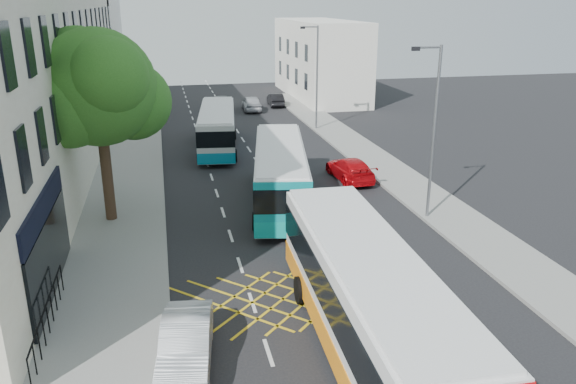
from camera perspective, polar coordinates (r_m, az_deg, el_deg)
pavement_left at (r=28.05m, az=-17.45°, el=-2.70°), size 5.00×70.00×0.15m
pavement_right at (r=30.91m, az=13.48°, el=-0.33°), size 3.00×70.00×0.15m
terrace_main at (r=36.66m, az=-26.24°, el=11.98°), size 8.30×45.00×13.50m
terrace_far at (r=66.79m, az=-20.35°, el=13.51°), size 8.00×20.00×10.00m
building_right at (r=61.72m, az=3.19°, el=13.33°), size 6.00×18.00×8.00m
street_tree at (r=26.46m, az=-18.81°, el=9.89°), size 6.30×5.70×8.80m
lamp_near at (r=26.57m, az=14.47°, el=6.65°), size 1.45×0.15×8.00m
lamp_far at (r=45.05m, az=2.84°, el=12.05°), size 1.45×0.15×8.00m
railings at (r=19.24m, az=-23.23°, el=-11.60°), size 0.08×5.60×1.14m
bus_near at (r=16.73m, az=8.12°, el=-10.86°), size 3.25×11.82×3.30m
bus_mid at (r=28.62m, az=-0.80°, el=1.87°), size 4.46×11.08×3.04m
bus_far at (r=39.75m, az=-7.18°, el=6.46°), size 3.62×10.46×2.88m
parked_car_silver at (r=16.91m, az=-10.32°, el=-14.93°), size 1.91×4.18×1.33m
red_hatchback at (r=33.00m, az=6.32°, el=2.35°), size 2.03×4.54×1.29m
distant_car_grey at (r=54.76m, az=-6.76°, el=8.94°), size 2.25×4.55×1.24m
distant_car_silver at (r=54.02m, az=-3.71°, el=8.99°), size 1.88×4.24×1.42m
distant_car_dark at (r=56.42m, az=-1.28°, el=9.36°), size 1.49×3.81×1.24m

